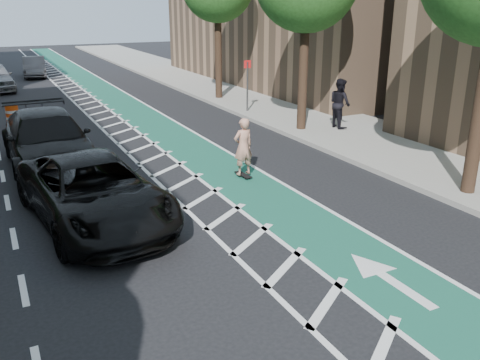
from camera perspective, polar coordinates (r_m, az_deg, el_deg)
ground at (r=10.72m, az=-5.80°, el=-8.21°), size 120.00×120.00×0.00m
bike_lane at (r=20.55m, az=-8.07°, el=5.19°), size 2.00×90.00×0.01m
buffer_strip at (r=20.15m, az=-12.12°, el=4.66°), size 1.40×90.00×0.01m
sidewalk_right at (r=23.36m, az=7.28°, el=7.09°), size 5.00×90.00×0.15m
curb_right at (r=22.12m, az=1.95°, el=6.56°), size 0.12×90.00×0.16m
sign_post at (r=23.87m, az=0.83°, el=10.61°), size 0.35×0.08×2.47m
skateboard at (r=15.17m, az=0.35°, el=0.60°), size 0.26×0.73×0.10m
skateboarder at (r=14.91m, az=0.36°, el=3.77°), size 0.66×0.46×1.71m
suv_near at (r=12.32m, az=-16.14°, el=-1.24°), size 3.20×5.84×1.55m
suv_far at (r=17.00m, az=-20.75°, el=4.16°), size 2.57×6.04×1.74m
car_grey at (r=39.45m, az=-22.09°, el=11.69°), size 1.83×4.31×1.38m
pedestrian at (r=20.97m, az=11.14°, el=8.46°), size 0.78×0.99×1.97m
barrel_a at (r=18.52m, az=-22.50°, el=3.79°), size 0.71×0.71×0.97m
barrel_c at (r=23.89m, az=-24.18°, el=6.69°), size 0.66×0.66×0.90m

